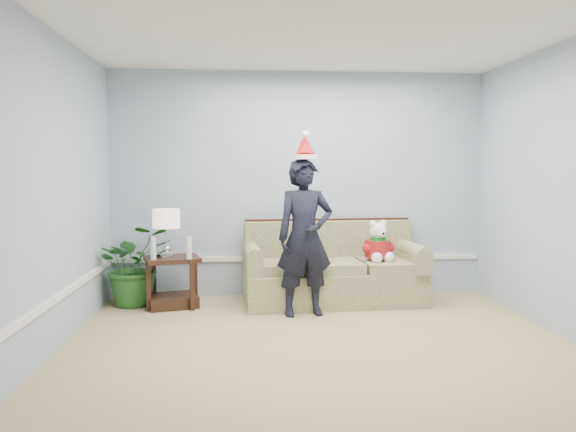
% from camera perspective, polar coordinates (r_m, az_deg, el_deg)
% --- Properties ---
extents(room_shell, '(4.54, 5.04, 2.74)m').
position_cam_1_polar(room_shell, '(4.32, 4.31, 2.37)').
color(room_shell, tan).
rests_on(room_shell, ground).
extents(wainscot_trim, '(4.49, 4.99, 0.06)m').
position_cam_1_polar(wainscot_trim, '(5.57, -9.76, -6.48)').
color(wainscot_trim, white).
rests_on(wainscot_trim, room_shell).
extents(sofa, '(2.06, 0.99, 0.94)m').
position_cam_1_polar(sofa, '(6.53, 4.47, -5.82)').
color(sofa, '#4A5628').
rests_on(sofa, room_shell).
extents(side_table, '(0.69, 0.63, 0.56)m').
position_cam_1_polar(side_table, '(6.43, -11.65, -7.11)').
color(side_table, '#321E12').
rests_on(side_table, room_shell).
extents(table_lamp, '(0.30, 0.30, 0.53)m').
position_cam_1_polar(table_lamp, '(6.29, -12.26, -0.46)').
color(table_lamp, silver).
rests_on(table_lamp, side_table).
extents(candle_pair, '(0.44, 0.06, 0.24)m').
position_cam_1_polar(candle_pair, '(6.18, -11.78, -3.30)').
color(candle_pair, silver).
rests_on(candle_pair, side_table).
extents(houseplant, '(1.05, 1.00, 0.91)m').
position_cam_1_polar(houseplant, '(6.58, -15.27, -4.80)').
color(houseplant, '#20581F').
rests_on(houseplant, room_shell).
extents(man, '(0.65, 0.48, 1.64)m').
position_cam_1_polar(man, '(5.86, 1.72, -2.20)').
color(man, black).
rests_on(man, room_shell).
extents(santa_hat, '(0.26, 0.29, 0.30)m').
position_cam_1_polar(santa_hat, '(5.83, 1.73, 7.01)').
color(santa_hat, white).
rests_on(santa_hat, man).
extents(teddy_bear, '(0.35, 0.36, 0.47)m').
position_cam_1_polar(teddy_bear, '(6.45, 9.12, -3.04)').
color(teddy_bear, white).
rests_on(teddy_bear, sofa).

